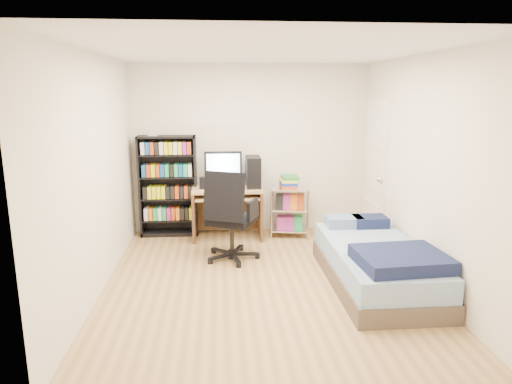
{
  "coord_description": "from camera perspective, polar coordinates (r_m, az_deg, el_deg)",
  "views": [
    {
      "loc": [
        -0.47,
        -4.79,
        2.1
      ],
      "look_at": [
        -0.04,
        0.4,
        0.95
      ],
      "focal_mm": 32.0,
      "sensor_mm": 36.0,
      "label": 1
    }
  ],
  "objects": [
    {
      "name": "room",
      "position": [
        4.89,
        0.91,
        2.45
      ],
      "size": [
        3.58,
        4.08,
        2.58
      ],
      "color": "tan",
      "rests_on": "ground"
    },
    {
      "name": "media_shelf",
      "position": [
        6.8,
        -10.93,
        0.88
      ],
      "size": [
        0.83,
        0.28,
        1.54
      ],
      "color": "black",
      "rests_on": "room"
    },
    {
      "name": "computer_desk",
      "position": [
        6.61,
        -2.78,
        0.05
      ],
      "size": [
        1.0,
        0.58,
        1.26
      ],
      "color": "tan",
      "rests_on": "room"
    },
    {
      "name": "office_chair",
      "position": [
        5.77,
        -3.22,
        -4.98
      ],
      "size": [
        0.91,
        0.91,
        1.17
      ],
      "rotation": [
        0.0,
        0.0,
        -0.41
      ],
      "color": "black",
      "rests_on": "room"
    },
    {
      "name": "wire_cart",
      "position": [
        6.68,
        4.3,
        -0.65
      ],
      "size": [
        0.61,
        0.49,
        0.9
      ],
      "rotation": [
        0.0,
        0.0,
        -0.17
      ],
      "color": "silver",
      "rests_on": "room"
    },
    {
      "name": "bed",
      "position": [
        5.24,
        14.85,
        -8.63
      ],
      "size": [
        0.99,
        1.98,
        0.56
      ],
      "color": "brown",
      "rests_on": "room"
    },
    {
      "name": "door",
      "position": [
        6.61,
        14.78,
        2.48
      ],
      "size": [
        0.12,
        0.8,
        2.0
      ],
      "color": "white",
      "rests_on": "room"
    }
  ]
}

